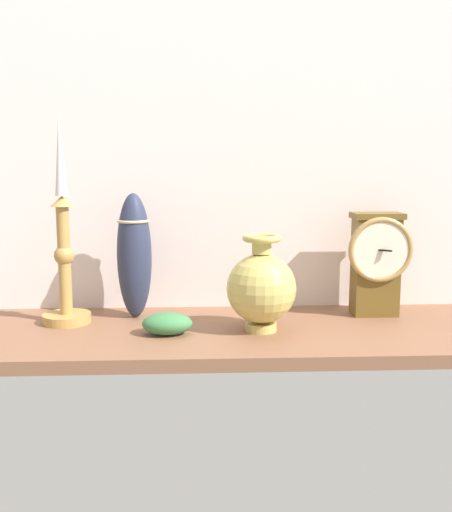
{
  "coord_description": "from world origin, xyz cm",
  "views": [
    {
      "loc": [
        -7.06,
        -109.09,
        30.82
      ],
      "look_at": [
        -1.95,
        0.0,
        14.0
      ],
      "focal_mm": 41.32,
      "sensor_mm": 36.0,
      "label": 1
    }
  ],
  "objects_px": {
    "brass_vase_bulbous": "(261,287)",
    "tall_ceramic_vase": "(134,255)",
    "mantel_clock": "(376,261)",
    "candlestick_tall_left": "(64,257)"
  },
  "relations": [
    {
      "from": "mantel_clock",
      "to": "tall_ceramic_vase",
      "type": "bearing_deg",
      "value": 179.19
    },
    {
      "from": "candlestick_tall_left",
      "to": "brass_vase_bulbous",
      "type": "height_order",
      "value": "candlestick_tall_left"
    },
    {
      "from": "tall_ceramic_vase",
      "to": "brass_vase_bulbous",
      "type": "bearing_deg",
      "value": -24.59
    },
    {
      "from": "brass_vase_bulbous",
      "to": "tall_ceramic_vase",
      "type": "distance_m",
      "value": 0.27
    },
    {
      "from": "brass_vase_bulbous",
      "to": "tall_ceramic_vase",
      "type": "xyz_separation_m",
      "value": [
        -0.25,
        0.11,
        0.04
      ]
    },
    {
      "from": "candlestick_tall_left",
      "to": "tall_ceramic_vase",
      "type": "height_order",
      "value": "candlestick_tall_left"
    },
    {
      "from": "candlestick_tall_left",
      "to": "mantel_clock",
      "type": "bearing_deg",
      "value": 2.72
    },
    {
      "from": "brass_vase_bulbous",
      "to": "tall_ceramic_vase",
      "type": "height_order",
      "value": "tall_ceramic_vase"
    },
    {
      "from": "candlestick_tall_left",
      "to": "tall_ceramic_vase",
      "type": "distance_m",
      "value": 0.14
    },
    {
      "from": "mantel_clock",
      "to": "tall_ceramic_vase",
      "type": "height_order",
      "value": "tall_ceramic_vase"
    }
  ]
}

